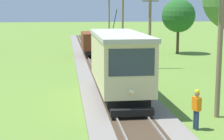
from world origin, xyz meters
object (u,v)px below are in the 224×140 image
at_px(utility_pole_mid, 150,30).
at_px(track_worker, 197,107).
at_px(utility_pole_near_tram, 220,45).
at_px(tree_right_near, 178,16).
at_px(freight_car, 94,43).
at_px(utility_pole_distant, 109,15).
at_px(utility_pole_far, 123,16).
at_px(red_tram, 119,62).

relative_size(utility_pole_mid, track_worker, 3.67).
height_order(utility_pole_near_tram, tree_right_near, utility_pole_near_tram).
height_order(freight_car, utility_pole_near_tram, utility_pole_near_tram).
height_order(freight_car, utility_pole_distant, utility_pole_distant).
relative_size(utility_pole_near_tram, track_worker, 3.81).
bearing_deg(tree_right_near, utility_pole_distant, 106.20).
relative_size(freight_car, utility_pole_mid, 0.79).
bearing_deg(utility_pole_far, utility_pole_near_tram, -90.00).
bearing_deg(tree_right_near, track_worker, -105.73).
distance_m(red_tram, utility_pole_mid, 11.37).
relative_size(utility_pole_near_tram, utility_pole_far, 0.82).
height_order(red_tram, track_worker, red_tram).
bearing_deg(tree_right_near, red_tram, -115.78).
height_order(freight_car, utility_pole_mid, utility_pole_mid).
distance_m(utility_pole_distant, track_worker, 45.22).
bearing_deg(utility_pole_far, red_tram, -99.45).
relative_size(freight_car, tree_right_near, 0.83).
height_order(utility_pole_near_tram, utility_pole_far, utility_pole_far).
xyz_separation_m(utility_pole_far, tree_right_near, (5.62, -4.95, 0.08)).
bearing_deg(utility_pole_near_tram, tree_right_near, 76.89).
bearing_deg(track_worker, freight_car, -99.40).
bearing_deg(track_worker, utility_pole_distant, -107.63).
xyz_separation_m(utility_pole_mid, utility_pole_distant, (-0.00, 29.18, 0.63)).
bearing_deg(tree_right_near, utility_pole_near_tram, -103.11).
bearing_deg(tree_right_near, utility_pole_far, 138.61).
relative_size(red_tram, utility_pole_near_tram, 1.26).
xyz_separation_m(freight_car, tree_right_near, (9.83, 1.88, 2.76)).
bearing_deg(utility_pole_near_tram, track_worker, -134.91).
bearing_deg(track_worker, tree_right_near, -121.28).
distance_m(freight_car, utility_pole_near_tram, 22.71).
bearing_deg(red_tram, utility_pole_mid, 68.14).
height_order(utility_pole_near_tram, utility_pole_mid, utility_pole_near_tram).
bearing_deg(red_tram, tree_right_near, 64.22).
bearing_deg(utility_pole_far, utility_pole_distant, 90.00).
distance_m(utility_pole_mid, utility_pole_far, 14.82).
bearing_deg(utility_pole_mid, red_tram, -111.86).
bearing_deg(utility_pole_distant, red_tram, -96.06).
relative_size(red_tram, utility_pole_mid, 1.30).
xyz_separation_m(utility_pole_near_tram, tree_right_near, (5.62, 24.11, 0.82)).
relative_size(utility_pole_distant, track_worker, 4.38).
bearing_deg(utility_pole_near_tram, red_tram, 138.09).
bearing_deg(utility_pole_far, tree_right_near, -41.39).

